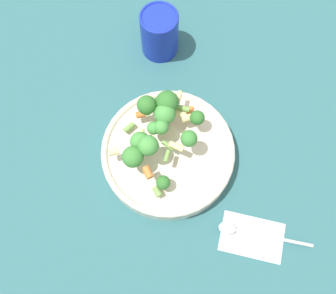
# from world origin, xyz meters

# --- Properties ---
(ground_plane) EXTENTS (3.00, 3.00, 0.00)m
(ground_plane) POSITION_xyz_m (0.00, 0.00, 0.00)
(ground_plane) COLOR #2D6066
(bowl) EXTENTS (0.28, 0.28, 0.05)m
(bowl) POSITION_xyz_m (0.00, 0.00, 0.03)
(bowl) COLOR beige
(bowl) RESTS_ON ground_plane
(pasta_salad) EXTENTS (0.20, 0.21, 0.09)m
(pasta_salad) POSITION_xyz_m (-0.01, 0.03, 0.10)
(pasta_salad) COLOR #8CB766
(pasta_salad) RESTS_ON bowl
(cup) EXTENTS (0.09, 0.09, 0.12)m
(cup) POSITION_xyz_m (0.05, 0.27, 0.06)
(cup) COLOR #192DAD
(cup) RESTS_ON ground_plane
(napkin) EXTENTS (0.15, 0.13, 0.01)m
(napkin) POSITION_xyz_m (0.12, -0.21, 0.00)
(napkin) COLOR #B2BCC6
(napkin) RESTS_ON ground_plane
(spoon) EXTENTS (0.18, 0.10, 0.01)m
(spoon) POSITION_xyz_m (0.12, -0.20, 0.01)
(spoon) COLOR silver
(spoon) RESTS_ON napkin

